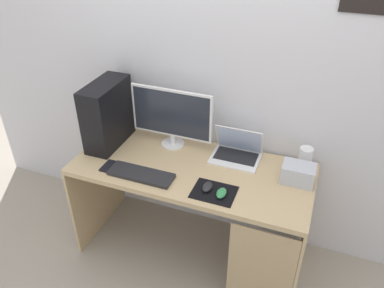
% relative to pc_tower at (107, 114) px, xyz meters
% --- Properties ---
extents(ground_plane, '(8.00, 8.00, 0.00)m').
position_rel_pc_tower_xyz_m(ground_plane, '(0.65, -0.08, -1.00)').
color(ground_plane, '#9E9384').
extents(wall_back, '(4.00, 0.05, 2.60)m').
position_rel_pc_tower_xyz_m(wall_back, '(0.66, 0.30, 0.30)').
color(wall_back, silver).
rests_on(wall_back, ground_plane).
extents(desk, '(1.57, 0.67, 0.77)m').
position_rel_pc_tower_xyz_m(desk, '(0.67, -0.09, -0.38)').
color(desk, tan).
rests_on(desk, ground_plane).
extents(pc_tower, '(0.18, 0.41, 0.46)m').
position_rel_pc_tower_xyz_m(pc_tower, '(0.00, 0.00, 0.00)').
color(pc_tower, black).
rests_on(pc_tower, desk).
extents(monitor, '(0.58, 0.16, 0.43)m').
position_rel_pc_tower_xyz_m(monitor, '(0.43, 0.12, 0.01)').
color(monitor, white).
rests_on(monitor, desk).
extents(laptop, '(0.32, 0.24, 0.22)m').
position_rel_pc_tower_xyz_m(laptop, '(0.89, 0.14, -0.19)').
color(laptop, white).
rests_on(laptop, desk).
extents(speaker, '(0.09, 0.09, 0.15)m').
position_rel_pc_tower_xyz_m(speaker, '(1.34, 0.18, -0.15)').
color(speaker, white).
rests_on(speaker, desk).
extents(projector, '(0.20, 0.14, 0.12)m').
position_rel_pc_tower_xyz_m(projector, '(1.32, 0.02, -0.17)').
color(projector, '#B7BCC6').
rests_on(projector, desk).
extents(keyboard, '(0.42, 0.14, 0.02)m').
position_rel_pc_tower_xyz_m(keyboard, '(0.38, -0.28, -0.22)').
color(keyboard, '#232326').
rests_on(keyboard, desk).
extents(mousepad, '(0.26, 0.20, 0.00)m').
position_rel_pc_tower_xyz_m(mousepad, '(0.87, -0.27, -0.23)').
color(mousepad, black).
rests_on(mousepad, desk).
extents(mouse_left, '(0.06, 0.10, 0.03)m').
position_rel_pc_tower_xyz_m(mouse_left, '(0.82, -0.26, -0.21)').
color(mouse_left, '#232326').
rests_on(mouse_left, mousepad).
extents(mouse_right, '(0.06, 0.10, 0.03)m').
position_rel_pc_tower_xyz_m(mouse_right, '(0.92, -0.28, -0.21)').
color(mouse_right, '#338C4C').
rests_on(mouse_right, mousepad).
extents(cell_phone, '(0.07, 0.13, 0.01)m').
position_rel_pc_tower_xyz_m(cell_phone, '(0.14, -0.27, -0.22)').
color(cell_phone, black).
rests_on(cell_phone, desk).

